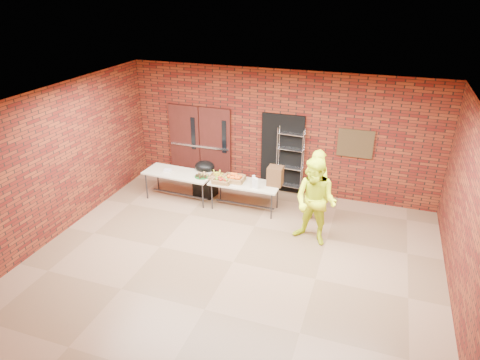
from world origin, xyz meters
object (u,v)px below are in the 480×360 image
at_px(table_left, 179,175).
at_px(table_right, 245,185).
at_px(covered_grill, 205,178).
at_px(coffee_dispenser, 275,176).
at_px(volunteer_woman, 317,186).
at_px(wire_rack, 290,162).
at_px(volunteer_man, 315,202).

distance_m(table_left, table_right, 1.76).
distance_m(table_right, covered_grill, 1.26).
height_order(table_left, coffee_dispenser, coffee_dispenser).
bearing_deg(covered_grill, coffee_dispenser, 3.34).
bearing_deg(table_left, covered_grill, 37.01).
xyz_separation_m(table_left, volunteer_woman, (3.48, 0.01, 0.23)).
xyz_separation_m(covered_grill, volunteer_woman, (2.92, -0.37, 0.41)).
bearing_deg(table_left, wire_rack, 26.94).
bearing_deg(volunteer_man, coffee_dispenser, 153.32).
bearing_deg(wire_rack, table_right, -121.73).
xyz_separation_m(table_right, volunteer_man, (1.84, -0.91, 0.32)).
distance_m(volunteer_woman, volunteer_man, 0.91).
distance_m(wire_rack, coffee_dispenser, 0.99).
bearing_deg(coffee_dispenser, table_left, -176.05).
bearing_deg(coffee_dispenser, table_right, -168.34).
bearing_deg(table_right, volunteer_man, -26.29).
relative_size(wire_rack, table_left, 1.01).
relative_size(table_right, volunteer_man, 0.88).
bearing_deg(volunteer_man, table_right, 169.99).
distance_m(wire_rack, volunteer_man, 2.28).
relative_size(table_left, covered_grill, 1.87).
distance_m(wire_rack, table_right, 1.43).
height_order(volunteer_woman, volunteer_man, volunteer_man).
xyz_separation_m(covered_grill, volunteer_man, (3.04, -1.27, 0.48)).
distance_m(table_left, covered_grill, 0.70).
distance_m(coffee_dispenser, volunteer_man, 1.55).
bearing_deg(table_left, volunteer_man, -10.94).
height_order(table_left, volunteer_man, volunteer_man).
distance_m(table_left, coffee_dispenser, 2.49).
bearing_deg(covered_grill, table_left, -136.31).
xyz_separation_m(wire_rack, coffee_dispenser, (-0.13, -0.99, 0.02)).
distance_m(covered_grill, volunteer_man, 3.33).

